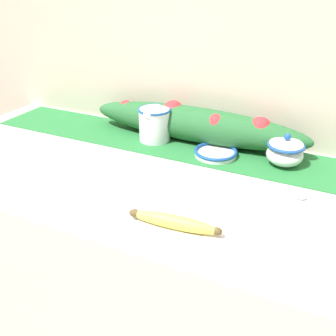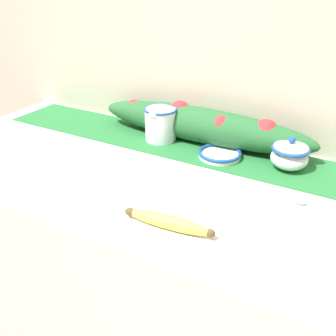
{
  "view_description": "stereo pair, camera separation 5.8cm",
  "coord_description": "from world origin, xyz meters",
  "px_view_note": "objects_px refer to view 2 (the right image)",
  "views": [
    {
      "loc": [
        0.42,
        -0.83,
        1.39
      ],
      "look_at": [
        0.05,
        -0.04,
        0.94
      ],
      "focal_mm": 40.0,
      "sensor_mm": 36.0,
      "label": 1
    },
    {
      "loc": [
        0.47,
        -0.8,
        1.39
      ],
      "look_at": [
        0.05,
        -0.04,
        0.94
      ],
      "focal_mm": 40.0,
      "sensor_mm": 36.0,
      "label": 2
    }
  ],
  "objects_px": {
    "small_dish": "(220,154)",
    "banana": "(168,222)",
    "cream_pitcher": "(161,123)",
    "spoon": "(294,201)",
    "sugar_bowl": "(290,155)"
  },
  "relations": [
    {
      "from": "small_dish",
      "to": "banana",
      "type": "distance_m",
      "value": 0.39
    },
    {
      "from": "cream_pitcher",
      "to": "small_dish",
      "type": "distance_m",
      "value": 0.23
    },
    {
      "from": "spoon",
      "to": "banana",
      "type": "bearing_deg",
      "value": -140.95
    },
    {
      "from": "spoon",
      "to": "small_dish",
      "type": "bearing_deg",
      "value": 142.13
    },
    {
      "from": "cream_pitcher",
      "to": "banana",
      "type": "height_order",
      "value": "cream_pitcher"
    },
    {
      "from": "cream_pitcher",
      "to": "banana",
      "type": "distance_m",
      "value": 0.49
    },
    {
      "from": "sugar_bowl",
      "to": "banana",
      "type": "height_order",
      "value": "sugar_bowl"
    },
    {
      "from": "cream_pitcher",
      "to": "banana",
      "type": "relative_size",
      "value": 0.59
    },
    {
      "from": "cream_pitcher",
      "to": "spoon",
      "type": "xyz_separation_m",
      "value": [
        0.48,
        -0.17,
        -0.06
      ]
    },
    {
      "from": "banana",
      "to": "spoon",
      "type": "bearing_deg",
      "value": 47.88
    },
    {
      "from": "cream_pitcher",
      "to": "banana",
      "type": "bearing_deg",
      "value": -57.95
    },
    {
      "from": "spoon",
      "to": "sugar_bowl",
      "type": "bearing_deg",
      "value": 99.56
    },
    {
      "from": "small_dish",
      "to": "banana",
      "type": "height_order",
      "value": "banana"
    },
    {
      "from": "cream_pitcher",
      "to": "sugar_bowl",
      "type": "bearing_deg",
      "value": -0.18
    },
    {
      "from": "cream_pitcher",
      "to": "small_dish",
      "type": "xyz_separation_m",
      "value": [
        0.23,
        -0.03,
        -0.05
      ]
    }
  ]
}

